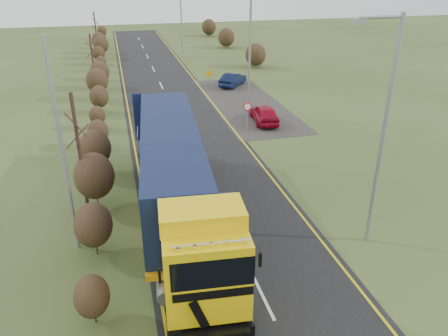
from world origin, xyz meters
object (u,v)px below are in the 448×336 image
car_red_hatchback (264,114)px  streetlight_near (382,127)px  lorry (175,177)px  car_blue_sedan (233,80)px  speed_sign (247,112)px

car_red_hatchback → streetlight_near: size_ratio=0.43×
lorry → car_blue_sedan: size_ratio=4.07×
car_red_hatchback → speed_sign: (-1.96, -1.81, 0.89)m
car_blue_sedan → speed_sign: size_ratio=1.74×
streetlight_near → car_blue_sedan: bearing=86.9°
lorry → car_blue_sedan: (9.39, 24.65, -1.88)m
speed_sign → lorry: bearing=-121.2°
car_red_hatchback → streetlight_near: 17.07m
lorry → car_red_hatchback: (8.80, 13.11, -1.83)m
streetlight_near → speed_sign: size_ratio=4.23×
lorry → car_red_hatchback: 15.89m
car_blue_sedan → speed_sign: speed_sign is taller
car_red_hatchback → streetlight_near: bearing=92.6°
speed_sign → car_red_hatchback: bearing=42.7°
car_blue_sedan → car_red_hatchback: bearing=126.0°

